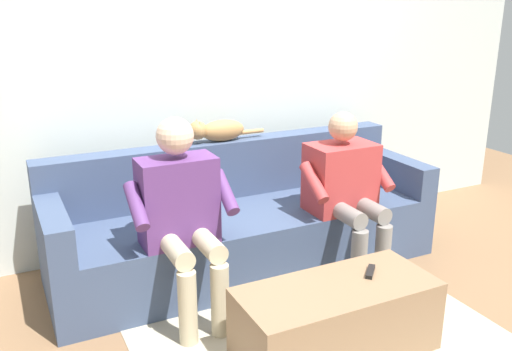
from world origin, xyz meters
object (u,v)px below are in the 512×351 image
Objects in this scene: cat_on_backrest at (217,130)px; remote_black at (370,272)px; person_right_seated at (182,209)px; couch at (243,225)px; coffee_table at (336,319)px; person_left_seated at (346,185)px.

cat_on_backrest reaches higher than remote_black.
person_right_seated is 2.07× the size of cat_on_backrest.
cat_on_backrest is 3.95× the size of remote_black.
cat_on_backrest is at bearing -126.07° from person_right_seated.
person_right_seated is at bearing 36.14° from couch.
remote_black is (-0.23, -0.04, 0.20)m from coffee_table.
cat_on_backrest reaches higher than coffee_table.
coffee_table is 1.00m from person_right_seated.
person_right_seated is at bearing 53.93° from cat_on_backrest.
person_right_seated is 0.87m from cat_on_backrest.
person_right_seated is 1.06m from remote_black.
person_left_seated is 1.11m from person_right_seated.
cat_on_backrest is (0.06, -1.38, 0.70)m from coffee_table.
couch is 0.74m from person_left_seated.
remote_black is (0.33, 0.70, -0.21)m from person_left_seated.
coffee_table is at bearing -36.13° from remote_black.
person_left_seated is at bearing -126.74° from coffee_table.
coffee_table is 7.29× the size of remote_black.
cat_on_backrest is (0.62, -0.64, 0.29)m from person_left_seated.
couch reaches higher than remote_black.
cat_on_backrest is at bearing -76.64° from couch.
coffee_table is at bearing 128.07° from person_right_seated.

